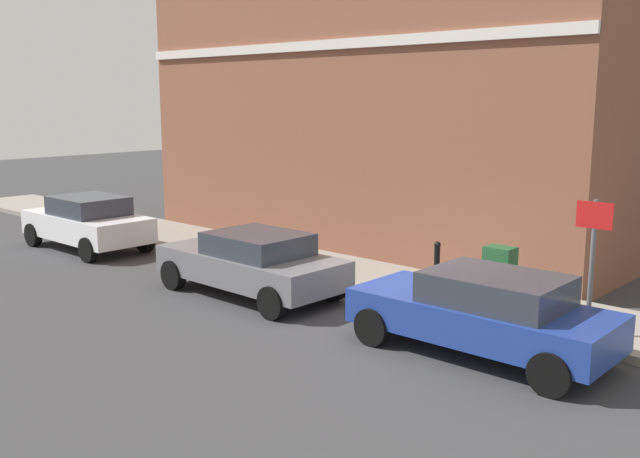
% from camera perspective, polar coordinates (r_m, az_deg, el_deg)
% --- Properties ---
extents(ground, '(80.00, 80.00, 0.00)m').
position_cam_1_polar(ground, '(13.25, 6.63, -7.51)').
color(ground, '#38383A').
extents(sidewalk, '(2.49, 30.00, 0.15)m').
position_cam_1_polar(sidewalk, '(18.51, -4.92, -2.03)').
color(sidewalk, gray).
rests_on(sidewalk, ground).
extents(corner_building, '(7.37, 13.85, 9.37)m').
position_cam_1_polar(corner_building, '(21.03, 6.98, 12.07)').
color(corner_building, brown).
rests_on(corner_building, ground).
extents(car_blue, '(1.88, 4.22, 1.37)m').
position_cam_1_polar(car_blue, '(11.69, 13.01, -6.46)').
color(car_blue, navy).
rests_on(car_blue, ground).
extents(car_grey, '(1.93, 4.22, 1.35)m').
position_cam_1_polar(car_grey, '(14.85, -5.45, -2.66)').
color(car_grey, slate).
rests_on(car_grey, ground).
extents(car_white, '(1.88, 4.04, 1.46)m').
position_cam_1_polar(car_white, '(20.30, -18.10, 0.55)').
color(car_white, silver).
rests_on(car_white, ground).
extents(utility_cabinet, '(0.46, 0.61, 1.15)m').
position_cam_1_polar(utility_cabinet, '(14.00, 14.12, -3.87)').
color(utility_cabinet, '#1E4C28').
rests_on(utility_cabinet, sidewalk).
extents(bollard_near_cabinet, '(0.14, 0.14, 1.04)m').
position_cam_1_polar(bollard_near_cabinet, '(14.81, 9.32, -2.82)').
color(bollard_near_cabinet, black).
rests_on(bollard_near_cabinet, sidewalk).
extents(street_sign, '(0.08, 0.60, 2.30)m').
position_cam_1_polar(street_sign, '(12.47, 20.98, -1.39)').
color(street_sign, '#59595B').
rests_on(street_sign, sidewalk).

